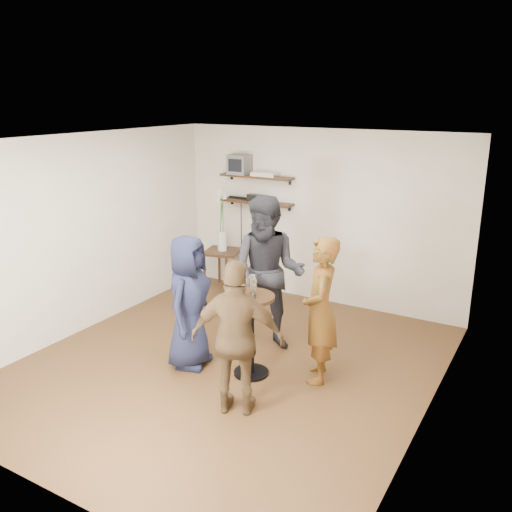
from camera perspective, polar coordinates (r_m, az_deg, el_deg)
The scene contains 18 objects.
room at distance 6.02m, azimuth -3.07°, elevation -0.38°, with size 4.58×5.08×2.68m.
shelf_upper at distance 8.39m, azimuth 0.06°, elevation 8.37°, with size 1.20×0.25×0.04m, color black.
shelf_lower at distance 8.45m, azimuth 0.06°, elevation 5.69°, with size 1.20×0.25×0.04m, color black.
crt_monitor at distance 8.52m, azimuth -1.69°, elevation 9.63°, with size 0.32×0.30×0.30m, color #59595B.
dvd_deck at distance 8.30m, azimuth 0.99°, elevation 8.61°, with size 0.40×0.24×0.06m, color silver.
radio at distance 8.46m, azimuth -0.19°, elevation 6.16°, with size 0.22×0.10×0.10m, color black.
power_strip at distance 8.68m, azimuth -1.94°, elevation 6.19°, with size 0.30×0.05×0.03m, color black.
side_table at distance 8.79m, azimuth -3.55°, elevation -0.07°, with size 0.65×0.65×0.64m.
vase_lilies at distance 8.67m, azimuth -3.61°, elevation 2.67°, with size 0.20×0.21×1.04m.
drinks_table at distance 6.05m, azimuth -0.52°, elevation -7.19°, with size 0.52×0.52×0.95m.
wine_glass_fl at distance 5.88m, azimuth -1.22°, elevation -2.96°, with size 0.07×0.07×0.20m.
wine_glass_fr at distance 5.81m, azimuth -0.24°, elevation -3.14°, with size 0.07×0.07×0.20m.
wine_glass_bl at distance 5.95m, azimuth -0.41°, elevation -2.62°, with size 0.07×0.07×0.21m.
wine_glass_br at distance 5.88m, azimuth -0.24°, elevation -2.96°, with size 0.06×0.06×0.19m.
person_plaid at distance 5.92m, azimuth 6.78°, elevation -5.70°, with size 0.60×0.39×1.64m, color #AF2214.
person_dark at distance 6.61m, azimuth 1.27°, elevation -1.86°, with size 0.93×0.73×1.92m, color black.
person_navy at distance 6.26m, azimuth -7.10°, elevation -4.80°, with size 0.77×0.50×1.57m, color #161A32.
person_brown at distance 5.30m, azimuth -1.97°, elevation -8.72°, with size 0.92×0.38×1.58m, color #4F3922.
Camera 1 is at (3.17, -4.80, 3.06)m, focal length 38.00 mm.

